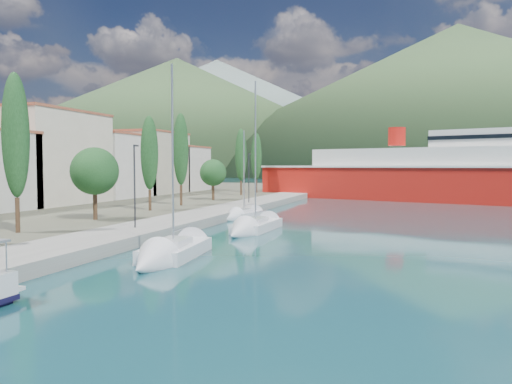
% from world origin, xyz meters
% --- Properties ---
extents(ground, '(1400.00, 1400.00, 0.00)m').
position_xyz_m(ground, '(0.00, 120.00, 0.00)').
color(ground, '#16464E').
extents(quay, '(5.00, 88.00, 0.80)m').
position_xyz_m(quay, '(-9.00, 26.00, 0.40)').
color(quay, gray).
rests_on(quay, ground).
extents(town_buildings, '(9.20, 69.20, 11.30)m').
position_xyz_m(town_buildings, '(-32.00, 36.91, 5.57)').
color(town_buildings, beige).
rests_on(town_buildings, land_strip).
extents(tree_row, '(4.07, 62.75, 11.02)m').
position_xyz_m(tree_row, '(-15.59, 30.27, 5.97)').
color(tree_row, '#47301E').
rests_on(tree_row, land_strip).
extents(lamp_posts, '(0.15, 48.28, 6.06)m').
position_xyz_m(lamp_posts, '(-9.00, 14.58, 4.08)').
color(lamp_posts, '#2D2D33').
rests_on(lamp_posts, quay).
extents(sailboat_near, '(3.35, 8.62, 12.08)m').
position_xyz_m(sailboat_near, '(-2.55, 5.18, 0.32)').
color(sailboat_near, silver).
rests_on(sailboat_near, ground).
extents(sailboat_mid, '(2.66, 9.16, 13.09)m').
position_xyz_m(sailboat_mid, '(-1.96, 18.03, 0.31)').
color(sailboat_mid, silver).
rests_on(sailboat_mid, ground).
extents(sailboat_far, '(3.13, 6.86, 9.72)m').
position_xyz_m(sailboat_far, '(-6.23, 27.51, 0.28)').
color(sailboat_far, silver).
rests_on(sailboat_far, ground).
extents(ferry, '(61.87, 30.63, 12.08)m').
position_xyz_m(ferry, '(15.82, 61.70, 3.68)').
color(ferry, red).
rests_on(ferry, ground).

